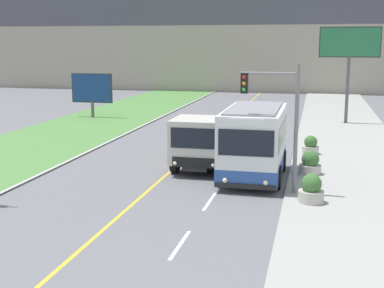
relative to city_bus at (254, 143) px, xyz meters
name	(u,v)px	position (x,y,z in m)	size (l,w,h in m)	color
city_bus	(254,143)	(0.00, 0.00, 0.00)	(2.64, 5.71, 3.20)	white
dump_truck	(204,142)	(-2.53, 1.30, -0.31)	(2.57, 6.61, 2.56)	black
traffic_light_mast	(279,111)	(1.19, -2.23, 1.72)	(2.28, 0.32, 5.20)	slate
billboard_large	(350,48)	(4.84, 17.92, 3.97)	(4.36, 0.24, 7.11)	#59595B
billboard_small	(92,89)	(-14.99, 16.86, 0.69)	(3.41, 0.24, 3.55)	#59595B
planter_round_near	(311,190)	(2.56, -3.40, -1.06)	(0.96, 0.96, 1.09)	#B7B2A8
planter_round_second	(310,164)	(2.46, 1.14, -1.07)	(0.99, 0.99, 1.07)	#B7B2A8
planter_round_third	(311,146)	(2.42, 5.69, -1.10)	(0.87, 0.87, 0.99)	#B7B2A8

